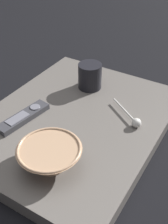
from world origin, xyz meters
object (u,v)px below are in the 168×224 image
Objects in this scene: cereal_bowl at (50,155)px; tv_remote_near at (24,117)px; teaspoon at (134,121)px; coffee_mug at (90,76)px.

cereal_bowl is 0.89× the size of tv_remote_near.
cereal_bowl is 0.22m from tv_remote_near.
cereal_bowl is 1.29× the size of teaspoon.
coffee_mug is (0.38, 0.10, 0.01)m from cereal_bowl.
teaspoon is 0.69× the size of tv_remote_near.
coffee_mug reaches higher than teaspoon.
cereal_bowl is 0.29m from teaspoon.
coffee_mug is at bearing 15.18° from cereal_bowl.
teaspoon is (0.27, -0.12, -0.02)m from cereal_bowl.
tv_remote_near is at bearing 116.96° from teaspoon.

